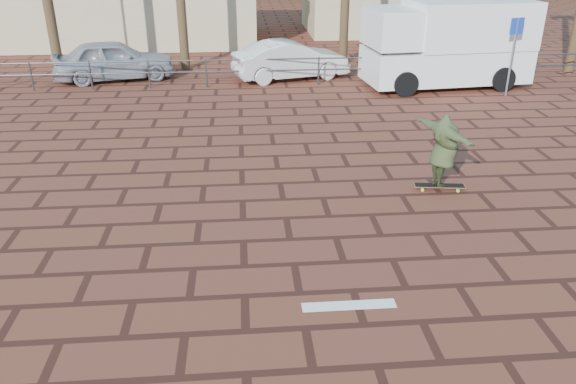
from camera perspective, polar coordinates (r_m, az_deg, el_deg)
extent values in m
plane|color=#5F2B1F|center=(9.40, 0.65, -7.34)|extent=(120.00, 120.00, 0.00)
cube|color=white|center=(8.51, 6.22, -11.37)|extent=(1.40, 0.22, 0.01)
cylinder|color=#47494F|center=(21.67, -24.61, 10.63)|extent=(0.06, 0.06, 1.00)
cylinder|color=#47494F|center=(21.08, -19.41, 11.12)|extent=(0.06, 0.06, 1.00)
cylinder|color=#47494F|center=(20.68, -13.94, 11.54)|extent=(0.06, 0.06, 1.00)
cylinder|color=#47494F|center=(20.46, -8.29, 11.86)|extent=(0.06, 0.06, 1.00)
cylinder|color=#47494F|center=(20.44, -2.57, 12.08)|extent=(0.06, 0.06, 1.00)
cylinder|color=#47494F|center=(20.61, 3.12, 12.18)|extent=(0.06, 0.06, 1.00)
cylinder|color=#47494F|center=(20.97, 8.67, 12.16)|extent=(0.06, 0.06, 1.00)
cylinder|color=#47494F|center=(21.52, 13.98, 12.04)|extent=(0.06, 0.06, 1.00)
cylinder|color=#47494F|center=(22.23, 18.99, 11.83)|extent=(0.06, 0.06, 1.00)
cylinder|color=#47494F|center=(23.09, 23.64, 11.56)|extent=(0.06, 0.06, 1.00)
cylinder|color=#47494F|center=(20.34, -2.59, 13.32)|extent=(24.00, 0.05, 0.05)
cylinder|color=#47494F|center=(20.43, -2.57, 12.22)|extent=(24.00, 0.05, 0.05)
cube|color=olive|center=(12.42, 15.13, 0.62)|extent=(1.10, 0.38, 0.02)
cube|color=black|center=(12.42, 15.14, 0.67)|extent=(1.06, 0.36, 0.00)
cube|color=silver|center=(12.36, 13.43, 0.54)|extent=(0.08, 0.18, 0.03)
cube|color=silver|center=(12.52, 16.79, 0.46)|extent=(0.08, 0.18, 0.03)
cylinder|color=#ACEC32|center=(12.27, 13.50, 0.21)|extent=(0.07, 0.04, 0.07)
cylinder|color=#ACEC32|center=(12.47, 13.34, 0.62)|extent=(0.07, 0.04, 0.07)
cylinder|color=#ACEC32|center=(12.43, 16.88, 0.13)|extent=(0.07, 0.04, 0.07)
cylinder|color=#ACEC32|center=(12.62, 16.67, 0.54)|extent=(0.07, 0.04, 0.07)
imported|color=#384324|center=(12.13, 15.55, 4.07)|extent=(1.05, 2.01, 1.57)
cube|color=white|center=(21.14, 15.62, 12.43)|extent=(5.86, 2.89, 1.15)
cube|color=white|center=(21.24, 17.90, 15.96)|extent=(4.41, 2.84, 1.57)
cube|color=white|center=(20.12, 10.76, 16.09)|extent=(1.91, 2.47, 1.25)
cube|color=black|center=(19.96, 8.77, 14.79)|extent=(0.25, 1.77, 0.68)
cylinder|color=black|center=(19.48, 11.82, 10.70)|extent=(0.86, 0.38, 0.84)
cylinder|color=black|center=(21.46, 9.61, 12.16)|extent=(0.86, 0.38, 0.84)
cylinder|color=black|center=(21.08, 20.96, 10.66)|extent=(0.86, 0.38, 0.84)
cylinder|color=black|center=(22.93, 18.18, 12.10)|extent=(0.86, 0.38, 0.84)
imported|color=#A5A7AC|center=(22.25, -17.26, 12.70)|extent=(4.61, 2.70, 1.47)
imported|color=silver|center=(21.44, 0.28, 13.26)|extent=(4.50, 2.56, 1.40)
cylinder|color=gray|center=(20.36, 21.78, 12.51)|extent=(0.07, 0.07, 2.51)
cube|color=#193FB2|center=(20.19, 22.25, 15.34)|extent=(0.50, 0.19, 0.51)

